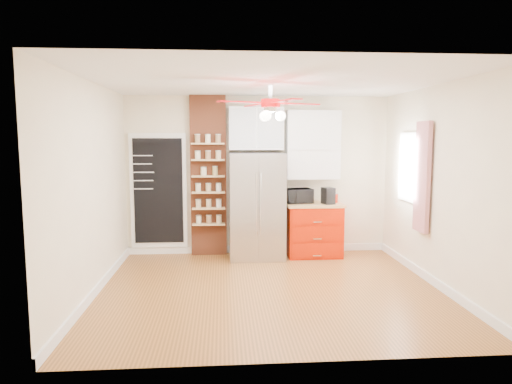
{
  "coord_description": "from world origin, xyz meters",
  "views": [
    {
      "loc": [
        -0.61,
        -5.82,
        1.99
      ],
      "look_at": [
        -0.12,
        0.9,
        1.19
      ],
      "focal_mm": 32.0,
      "sensor_mm": 36.0,
      "label": 1
    }
  ],
  "objects": [
    {
      "name": "ceiling_fan",
      "position": [
        0.0,
        0.0,
        2.42
      ],
      "size": [
        1.4,
        1.4,
        0.44
      ],
      "color": "silver",
      "rests_on": "ceiling"
    },
    {
      "name": "wall_back",
      "position": [
        0.0,
        2.0,
        1.35
      ],
      "size": [
        4.5,
        0.02,
        2.7
      ],
      "primitive_type": "cube",
      "color": "beige",
      "rests_on": "floor"
    },
    {
      "name": "wall_front",
      "position": [
        0.0,
        -2.0,
        1.35
      ],
      "size": [
        4.5,
        0.02,
        2.7
      ],
      "primitive_type": "cube",
      "color": "beige",
      "rests_on": "floor"
    },
    {
      "name": "canister_left",
      "position": [
        1.21,
        1.58,
        0.97
      ],
      "size": [
        0.14,
        0.14,
        0.14
      ],
      "primitive_type": "cylinder",
      "rotation": [
        0.0,
        0.0,
        -0.43
      ],
      "color": "#A20924",
      "rests_on": "red_cabinet"
    },
    {
      "name": "window",
      "position": [
        2.23,
        0.9,
        1.55
      ],
      "size": [
        0.04,
        0.75,
        1.05
      ],
      "primitive_type": "cube",
      "color": "white",
      "rests_on": "wall_right"
    },
    {
      "name": "pantry_jar_oats",
      "position": [
        -0.93,
        1.78,
        1.44
      ],
      "size": [
        0.11,
        0.11,
        0.13
      ],
      "primitive_type": "cylinder",
      "rotation": [
        0.0,
        0.0,
        0.12
      ],
      "color": "beige",
      "rests_on": "brick_pillar"
    },
    {
      "name": "upper_shelf_unit",
      "position": [
        0.92,
        1.85,
        1.88
      ],
      "size": [
        0.9,
        0.3,
        1.15
      ],
      "primitive_type": "cube",
      "color": "white",
      "rests_on": "wall_back"
    },
    {
      "name": "fridge",
      "position": [
        -0.05,
        1.63,
        0.88
      ],
      "size": [
        0.9,
        0.7,
        1.75
      ],
      "primitive_type": "cube",
      "color": "#AEAEB3",
      "rests_on": "floor"
    },
    {
      "name": "brick_pillar",
      "position": [
        -0.85,
        1.92,
        1.35
      ],
      "size": [
        0.6,
        0.16,
        2.7
      ],
      "primitive_type": "cube",
      "color": "brown",
      "rests_on": "floor"
    },
    {
      "name": "upper_glass_cabinet",
      "position": [
        -0.05,
        1.82,
        2.15
      ],
      "size": [
        0.9,
        0.35,
        0.7
      ],
      "primitive_type": "cube",
      "color": "white",
      "rests_on": "wall_back"
    },
    {
      "name": "floor",
      "position": [
        0.0,
        0.0,
        0.0
      ],
      "size": [
        4.5,
        4.5,
        0.0
      ],
      "primitive_type": "plane",
      "color": "#975A26",
      "rests_on": "ground"
    },
    {
      "name": "coffee_maker",
      "position": [
        1.14,
        1.59,
        1.04
      ],
      "size": [
        0.22,
        0.25,
        0.27
      ],
      "primitive_type": "cube",
      "rotation": [
        0.0,
        0.0,
        0.27
      ],
      "color": "black",
      "rests_on": "red_cabinet"
    },
    {
      "name": "canister_right",
      "position": [
        1.29,
        1.75,
        0.97
      ],
      "size": [
        0.11,
        0.11,
        0.15
      ],
      "primitive_type": "cylinder",
      "rotation": [
        0.0,
        0.0,
        0.06
      ],
      "color": "#AA1909",
      "rests_on": "red_cabinet"
    },
    {
      "name": "wall_right",
      "position": [
        2.25,
        0.0,
        1.35
      ],
      "size": [
        0.02,
        4.0,
        2.7
      ],
      "primitive_type": "cube",
      "color": "beige",
      "rests_on": "floor"
    },
    {
      "name": "ceiling",
      "position": [
        0.0,
        0.0,
        2.7
      ],
      "size": [
        4.5,
        4.5,
        0.0
      ],
      "primitive_type": "plane",
      "color": "white",
      "rests_on": "wall_back"
    },
    {
      "name": "chalkboard",
      "position": [
        -1.7,
        1.96,
        1.1
      ],
      "size": [
        0.95,
        0.05,
        1.95
      ],
      "color": "white",
      "rests_on": "wall_back"
    },
    {
      "name": "pantry_jar_beans",
      "position": [
        -0.74,
        1.8,
        1.44
      ],
      "size": [
        0.1,
        0.1,
        0.14
      ],
      "primitive_type": "cylinder",
      "rotation": [
        0.0,
        0.0,
        0.1
      ],
      "color": "#99834D",
      "rests_on": "brick_pillar"
    },
    {
      "name": "toaster_oven",
      "position": [
        0.66,
        1.71,
        1.02
      ],
      "size": [
        0.5,
        0.39,
        0.25
      ],
      "primitive_type": "imported",
      "rotation": [
        0.0,
        0.0,
        0.23
      ],
      "color": "black",
      "rests_on": "red_cabinet"
    },
    {
      "name": "wall_left",
      "position": [
        -2.25,
        0.0,
        1.35
      ],
      "size": [
        0.02,
        4.0,
        2.7
      ],
      "primitive_type": "cube",
      "color": "beige",
      "rests_on": "floor"
    },
    {
      "name": "red_cabinet",
      "position": [
        0.92,
        1.68,
        0.45
      ],
      "size": [
        0.94,
        0.64,
        0.9
      ],
      "color": "#BC1800",
      "rests_on": "floor"
    },
    {
      "name": "curtain",
      "position": [
        2.18,
        0.35,
        1.45
      ],
      "size": [
        0.06,
        0.4,
        1.55
      ],
      "primitive_type": "cube",
      "color": "#A91624",
      "rests_on": "wall_right"
    }
  ]
}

